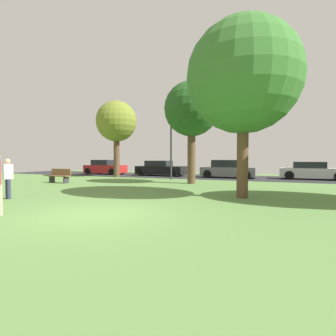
{
  "coord_description": "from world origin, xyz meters",
  "views": [
    {
      "loc": [
        4.77,
        -6.06,
        1.58
      ],
      "look_at": [
        0.0,
        5.2,
        1.13
      ],
      "focal_mm": 28.23,
      "sensor_mm": 36.0,
      "label": 1
    }
  ],
  "objects": [
    {
      "name": "parked_car_grey",
      "position": [
        0.89,
        15.61,
        0.66
      ],
      "size": [
        4.31,
        2.11,
        1.45
      ],
      "color": "slate",
      "rests_on": "ground_plane"
    },
    {
      "name": "parked_car_silver",
      "position": [
        6.97,
        16.25,
        0.61
      ],
      "size": [
        4.51,
        1.98,
        1.32
      ],
      "color": "#B7B7BC",
      "rests_on": "ground_plane"
    },
    {
      "name": "ground_plane",
      "position": [
        0.0,
        0.0,
        0.0
      ],
      "size": [
        44.0,
        44.0,
        0.0
      ],
      "primitive_type": "plane",
      "color": "#5B8442"
    },
    {
      "name": "parked_car_red",
      "position": [
        -11.26,
        15.67,
        0.66
      ],
      "size": [
        4.03,
        2.03,
        1.43
      ],
      "color": "#B21E1E",
      "rests_on": "ground_plane"
    },
    {
      "name": "parked_car_black",
      "position": [
        -5.19,
        15.71,
        0.63
      ],
      "size": [
        4.43,
        2.06,
        1.37
      ],
      "color": "black",
      "rests_on": "ground_plane"
    },
    {
      "name": "maple_tree_far",
      "position": [
        3.4,
        4.78,
        4.78
      ],
      "size": [
        4.48,
        4.48,
        7.05
      ],
      "color": "brown",
      "rests_on": "ground_plane"
    },
    {
      "name": "park_bench",
      "position": [
        -8.3,
        6.85,
        0.46
      ],
      "size": [
        1.6,
        0.45,
        0.9
      ],
      "rotation": [
        0.0,
        0.0,
        3.14
      ],
      "color": "brown",
      "rests_on": "ground_plane"
    },
    {
      "name": "birch_tree_lone",
      "position": [
        -0.31,
        9.67,
        4.59
      ],
      "size": [
        3.41,
        3.41,
        6.36
      ],
      "color": "brown",
      "rests_on": "ground_plane"
    },
    {
      "name": "oak_tree_left",
      "position": [
        -8.03,
        12.93,
        4.66
      ],
      "size": [
        3.43,
        3.43,
        6.44
      ],
      "color": "brown",
      "rests_on": "ground_plane"
    },
    {
      "name": "road_strip",
      "position": [
        0.0,
        16.0,
        0.0
      ],
      "size": [
        44.0,
        6.4,
        0.01
      ],
      "primitive_type": "cube",
      "color": "#28282B",
      "rests_on": "ground_plane"
    },
    {
      "name": "street_lamp_post",
      "position": [
        -2.72,
        12.2,
        2.25
      ],
      "size": [
        0.14,
        0.14,
        4.5
      ],
      "primitive_type": "cylinder",
      "color": "#2D2D33",
      "rests_on": "ground_plane"
    },
    {
      "name": "person_bystander",
      "position": [
        -4.98,
        0.94,
        0.86
      ],
      "size": [
        0.31,
        0.37,
        1.57
      ],
      "rotation": [
        0.0,
        0.0,
        1.25
      ],
      "color": "#2D334C",
      "rests_on": "ground_plane"
    }
  ]
}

